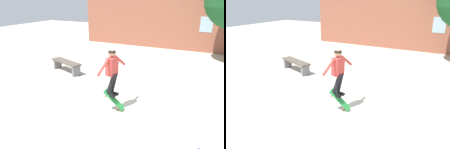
% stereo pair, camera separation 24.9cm
% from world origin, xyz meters
% --- Properties ---
extents(ground_plane, '(40.00, 40.00, 0.00)m').
position_xyz_m(ground_plane, '(0.00, 0.00, 0.00)').
color(ground_plane, beige).
extents(building_backdrop, '(13.94, 0.52, 5.70)m').
position_xyz_m(building_backdrop, '(-0.01, 9.40, 2.25)').
color(building_backdrop, '#93513D').
rests_on(building_backdrop, ground_plane).
extents(park_bench, '(1.78, 0.97, 0.52)m').
position_xyz_m(park_bench, '(-3.58, 2.51, 0.38)').
color(park_bench, brown).
rests_on(park_bench, ground_plane).
extents(skater, '(0.36, 1.30, 1.39)m').
position_xyz_m(skater, '(-0.18, 0.32, 1.29)').
color(skater, '#B23833').
extents(skateboard_flipping, '(0.55, 0.37, 0.67)m').
position_xyz_m(skateboard_flipping, '(-0.09, 0.27, 0.35)').
color(skateboard_flipping, '#237F38').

